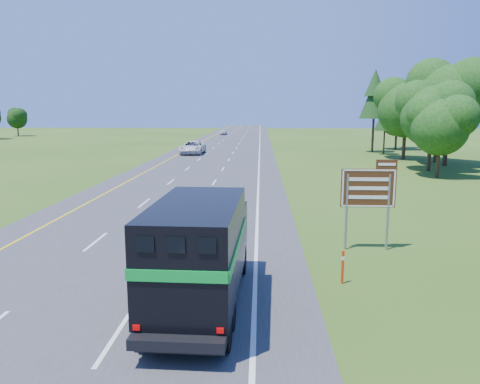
{
  "coord_description": "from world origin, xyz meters",
  "views": [
    {
      "loc": [
        5.65,
        -9.27,
        5.95
      ],
      "look_at": [
        4.58,
        15.21,
        1.65
      ],
      "focal_mm": 35.0,
      "sensor_mm": 36.0,
      "label": 1
    }
  ],
  "objects": [
    {
      "name": "horse_truck",
      "position": [
        3.88,
        4.13,
        1.83
      ],
      "size": [
        2.61,
        7.64,
        3.35
      ],
      "rotation": [
        0.0,
        0.0,
        -0.03
      ],
      "color": "black",
      "rests_on": "road"
    },
    {
      "name": "exit_sign",
      "position": [
        10.27,
        10.47,
        2.54
      ],
      "size": [
        2.31,
        0.12,
        3.91
      ],
      "rotation": [
        0.0,
        0.0,
        -0.0
      ],
      "color": "gray",
      "rests_on": "ground"
    },
    {
      "name": "far_car",
      "position": [
        -3.38,
        105.25,
        0.73
      ],
      "size": [
        1.88,
        4.17,
        1.39
      ],
      "primitive_type": "imported",
      "rotation": [
        0.0,
        0.0,
        0.06
      ],
      "color": "#ACACB3",
      "rests_on": "road"
    },
    {
      "name": "ground",
      "position": [
        0.0,
        0.0,
        0.0
      ],
      "size": [
        300.0,
        300.0,
        0.0
      ],
      "primitive_type": "plane",
      "color": "#2B4E14",
      "rests_on": "ground"
    },
    {
      "name": "white_suv",
      "position": [
        -3.62,
        54.19,
        0.93
      ],
      "size": [
        3.07,
        6.45,
        1.78
      ],
      "primitive_type": "imported",
      "rotation": [
        0.0,
        0.0,
        -0.02
      ],
      "color": "silver",
      "rests_on": "road"
    },
    {
      "name": "delineator",
      "position": [
        8.53,
        6.34,
        0.64
      ],
      "size": [
        0.1,
        0.05,
        1.19
      ],
      "color": "red",
      "rests_on": "ground"
    },
    {
      "name": "road",
      "position": [
        0.0,
        50.0,
        0.02
      ],
      "size": [
        15.0,
        260.0,
        0.04
      ],
      "primitive_type": "cube",
      "color": "#38383A",
      "rests_on": "ground"
    },
    {
      "name": "lane_markings",
      "position": [
        0.0,
        50.0,
        0.04
      ],
      "size": [
        11.15,
        260.0,
        0.01
      ],
      "color": "yellow",
      "rests_on": "road"
    }
  ]
}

